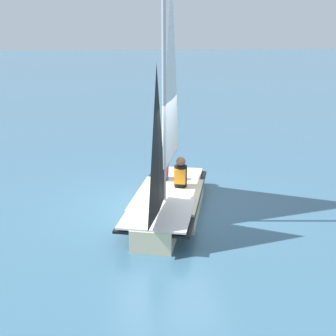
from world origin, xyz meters
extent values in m
plane|color=#38607A|center=(0.00, 0.00, 0.00)|extent=(260.00, 260.00, 0.00)
cube|color=beige|center=(0.00, 0.00, 0.22)|extent=(2.54, 2.05, 0.45)
cube|color=beige|center=(-1.48, 0.49, 0.22)|extent=(1.12, 1.04, 0.45)
cube|color=beige|center=(1.48, -0.49, 0.22)|extent=(1.26, 1.44, 0.45)
cube|color=black|center=(0.00, 0.00, 0.37)|extent=(4.18, 2.61, 0.05)
cube|color=silver|center=(-1.05, 0.35, 0.47)|extent=(2.13, 1.81, 0.04)
cylinder|color=#B7B7BC|center=(-0.48, 0.16, 2.90)|extent=(0.08, 0.08, 4.92)
cylinder|color=#B7B7BC|center=(0.42, -0.14, 1.17)|extent=(1.81, 0.66, 0.07)
pyramid|color=white|center=(0.42, -0.14, 3.22)|extent=(1.71, 0.61, 4.04)
pyramid|color=black|center=(-1.19, 0.39, 1.97)|extent=(1.30, 0.47, 2.84)
cube|color=black|center=(1.98, -0.66, 0.16)|extent=(0.09, 0.05, 0.31)
cube|color=black|center=(0.42, -0.37, 0.23)|extent=(0.34, 0.32, 0.45)
cylinder|color=black|center=(0.42, -0.37, 0.71)|extent=(0.38, 0.38, 0.50)
cube|color=orange|center=(0.42, -0.37, 0.73)|extent=(0.40, 0.35, 0.35)
sphere|color=brown|center=(0.42, -0.37, 1.05)|extent=(0.22, 0.22, 0.22)
cube|color=black|center=(1.00, -0.02, 0.23)|extent=(0.34, 0.32, 0.45)
cylinder|color=blue|center=(1.00, -0.02, 0.71)|extent=(0.38, 0.38, 0.50)
cube|color=red|center=(1.00, -0.02, 0.73)|extent=(0.40, 0.35, 0.35)
sphere|color=tan|center=(1.00, -0.02, 1.05)|extent=(0.22, 0.22, 0.22)
cylinder|color=black|center=(1.00, -0.02, 1.14)|extent=(0.26, 0.26, 0.06)
camera|label=1|loc=(-8.76, 1.39, 3.81)|focal=45.00mm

